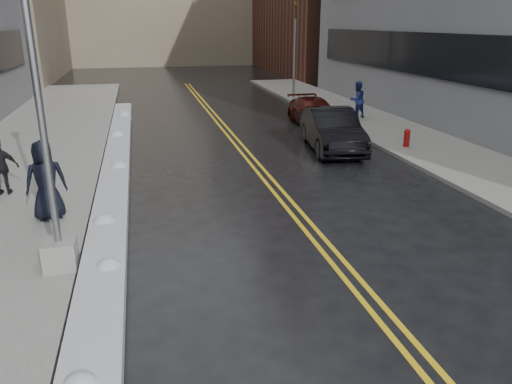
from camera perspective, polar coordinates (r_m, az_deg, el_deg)
ground at (r=9.53m, az=-2.30°, el=-12.73°), size 160.00×160.00×0.00m
sidewalk_west at (r=19.12m, az=-25.51°, el=2.13°), size 5.50×50.00×0.15m
sidewalk_east at (r=21.88m, az=19.04°, el=4.89°), size 4.00×50.00×0.15m
lane_line_left at (r=19.04m, az=-1.03°, el=3.73°), size 0.12×50.00×0.01m
lane_line_right at (r=19.11m, az=-0.15°, el=3.78°), size 0.12×50.00×0.01m
snow_ridge at (r=16.72m, az=-15.85°, el=1.41°), size 0.90×30.00×0.34m
lamppost at (r=10.44m, az=-22.82°, el=3.77°), size 0.65×0.65×7.62m
fire_hydrant at (r=21.27m, az=16.87°, el=6.05°), size 0.26×0.26×0.73m
traffic_signal at (r=33.53m, az=4.43°, el=16.16°), size 0.16×0.20×6.00m
pedestrian_c at (r=13.71m, az=-22.90°, el=1.24°), size 1.13×0.86×2.06m
pedestrian_d at (r=16.31m, az=-27.12°, el=2.56°), size 0.99×0.43×1.66m
pedestrian_east at (r=27.08m, az=11.48°, el=10.29°), size 1.10×0.97×1.90m
car_black at (r=20.54m, az=8.69°, el=7.03°), size 2.45×5.26×1.67m
car_maroon at (r=25.64m, az=6.65°, el=9.08°), size 1.95×4.62×1.33m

